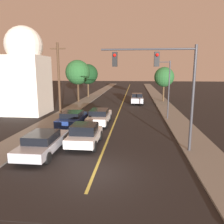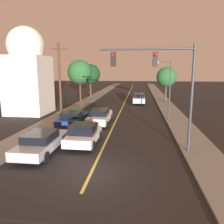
{
  "view_description": "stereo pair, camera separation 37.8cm",
  "coord_description": "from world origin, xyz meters",
  "px_view_note": "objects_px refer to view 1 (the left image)",
  "views": [
    {
      "loc": [
        2.06,
        -10.5,
        5.32
      ],
      "look_at": [
        0.0,
        8.82,
        1.6
      ],
      "focal_mm": 35.0,
      "sensor_mm": 36.0,
      "label": 1
    },
    {
      "loc": [
        2.43,
        -10.46,
        5.32
      ],
      "look_at": [
        0.0,
        8.82,
        1.6
      ],
      "focal_mm": 35.0,
      "sensor_mm": 36.0,
      "label": 2
    }
  ],
  "objects_px": {
    "utility_pole_left": "(59,81)",
    "tree_left_far": "(88,74)",
    "tree_left_near": "(78,72)",
    "domed_building_left": "(26,71)",
    "car_near_lane_front": "(85,134)",
    "tree_right_near": "(164,77)",
    "streetlamp_right": "(165,81)",
    "car_far_oncoming": "(137,98)",
    "car_outer_lane_front": "(43,142)",
    "traffic_signal_mast": "(164,76)",
    "car_near_lane_second": "(99,116)",
    "car_outer_lane_second": "(73,119)"
  },
  "relations": [
    {
      "from": "utility_pole_left",
      "to": "car_near_lane_second",
      "type": "bearing_deg",
      "value": -12.93
    },
    {
      "from": "streetlamp_right",
      "to": "domed_building_left",
      "type": "bearing_deg",
      "value": 174.42
    },
    {
      "from": "utility_pole_left",
      "to": "tree_left_far",
      "type": "xyz_separation_m",
      "value": [
        -1.28,
        20.05,
        0.3
      ]
    },
    {
      "from": "car_far_oncoming",
      "to": "car_outer_lane_front",
      "type": "bearing_deg",
      "value": 74.54
    },
    {
      "from": "car_outer_lane_second",
      "to": "tree_left_far",
      "type": "distance_m",
      "value": 23.15
    },
    {
      "from": "car_outer_lane_second",
      "to": "tree_left_near",
      "type": "distance_m",
      "value": 16.8
    },
    {
      "from": "car_outer_lane_front",
      "to": "car_outer_lane_second",
      "type": "relative_size",
      "value": 1.04
    },
    {
      "from": "car_near_lane_front",
      "to": "utility_pole_left",
      "type": "bearing_deg",
      "value": 120.44
    },
    {
      "from": "tree_left_near",
      "to": "car_far_oncoming",
      "type": "bearing_deg",
      "value": -1.64
    },
    {
      "from": "domed_building_left",
      "to": "tree_left_near",
      "type": "bearing_deg",
      "value": 69.7
    },
    {
      "from": "tree_left_near",
      "to": "domed_building_left",
      "type": "xyz_separation_m",
      "value": [
        -3.73,
        -10.08,
        0.21
      ]
    },
    {
      "from": "car_outer_lane_front",
      "to": "domed_building_left",
      "type": "relative_size",
      "value": 0.48
    },
    {
      "from": "streetlamp_right",
      "to": "utility_pole_left",
      "type": "distance_m",
      "value": 11.24
    },
    {
      "from": "car_near_lane_second",
      "to": "car_far_oncoming",
      "type": "bearing_deg",
      "value": 74.63
    },
    {
      "from": "tree_left_near",
      "to": "utility_pole_left",
      "type": "bearing_deg",
      "value": -83.51
    },
    {
      "from": "car_near_lane_front",
      "to": "car_outer_lane_second",
      "type": "xyz_separation_m",
      "value": [
        -2.33,
        4.96,
        -0.01
      ]
    },
    {
      "from": "car_near_lane_front",
      "to": "car_outer_lane_front",
      "type": "distance_m",
      "value": 2.97
    },
    {
      "from": "tree_right_near",
      "to": "domed_building_left",
      "type": "distance_m",
      "value": 21.75
    },
    {
      "from": "car_near_lane_front",
      "to": "tree_left_far",
      "type": "distance_m",
      "value": 28.39
    },
    {
      "from": "streetlamp_right",
      "to": "tree_left_near",
      "type": "relative_size",
      "value": 0.9
    },
    {
      "from": "car_near_lane_front",
      "to": "traffic_signal_mast",
      "type": "height_order",
      "value": "traffic_signal_mast"
    },
    {
      "from": "car_near_lane_front",
      "to": "domed_building_left",
      "type": "xyz_separation_m",
      "value": [
        -9.65,
        10.76,
        4.38
      ]
    },
    {
      "from": "tree_left_far",
      "to": "tree_right_near",
      "type": "relative_size",
      "value": 1.11
    },
    {
      "from": "car_near_lane_front",
      "to": "tree_left_far",
      "type": "bearing_deg",
      "value": 101.68
    },
    {
      "from": "car_near_lane_front",
      "to": "utility_pole_left",
      "type": "relative_size",
      "value": 0.5
    },
    {
      "from": "traffic_signal_mast",
      "to": "streetlamp_right",
      "type": "xyz_separation_m",
      "value": [
        1.39,
        9.74,
        -0.81
      ]
    },
    {
      "from": "car_near_lane_second",
      "to": "tree_left_far",
      "type": "xyz_separation_m",
      "value": [
        -5.69,
        21.06,
        3.8
      ]
    },
    {
      "from": "traffic_signal_mast",
      "to": "tree_right_near",
      "type": "distance_m",
      "value": 23.74
    },
    {
      "from": "car_far_oncoming",
      "to": "traffic_signal_mast",
      "type": "bearing_deg",
      "value": 93.92
    },
    {
      "from": "tree_right_near",
      "to": "domed_building_left",
      "type": "bearing_deg",
      "value": -145.85
    },
    {
      "from": "car_near_lane_second",
      "to": "tree_left_far",
      "type": "height_order",
      "value": "tree_left_far"
    },
    {
      "from": "utility_pole_left",
      "to": "tree_right_near",
      "type": "bearing_deg",
      "value": 50.49
    },
    {
      "from": "traffic_signal_mast",
      "to": "streetlamp_right",
      "type": "height_order",
      "value": "traffic_signal_mast"
    },
    {
      "from": "domed_building_left",
      "to": "car_near_lane_front",
      "type": "bearing_deg",
      "value": -48.09
    },
    {
      "from": "utility_pole_left",
      "to": "tree_left_near",
      "type": "distance_m",
      "value": 13.43
    },
    {
      "from": "utility_pole_left",
      "to": "domed_building_left",
      "type": "bearing_deg",
      "value": 148.2
    },
    {
      "from": "car_near_lane_front",
      "to": "tree_left_near",
      "type": "xyz_separation_m",
      "value": [
        -5.93,
        20.83,
        4.17
      ]
    },
    {
      "from": "car_far_oncoming",
      "to": "car_near_lane_front",
      "type": "bearing_deg",
      "value": 79.35
    },
    {
      "from": "utility_pole_left",
      "to": "tree_left_far",
      "type": "height_order",
      "value": "utility_pole_left"
    },
    {
      "from": "tree_left_near",
      "to": "tree_left_far",
      "type": "height_order",
      "value": "tree_left_near"
    },
    {
      "from": "tree_left_far",
      "to": "tree_right_near",
      "type": "distance_m",
      "value": 14.76
    },
    {
      "from": "car_outer_lane_front",
      "to": "car_outer_lane_second",
      "type": "xyz_separation_m",
      "value": [
        -0.0,
        6.8,
        0.05
      ]
    },
    {
      "from": "car_near_lane_front",
      "to": "car_near_lane_second",
      "type": "distance_m",
      "value": 6.49
    },
    {
      "from": "traffic_signal_mast",
      "to": "utility_pole_left",
      "type": "height_order",
      "value": "utility_pole_left"
    },
    {
      "from": "car_far_oncoming",
      "to": "traffic_signal_mast",
      "type": "distance_m",
      "value": 21.58
    },
    {
      "from": "traffic_signal_mast",
      "to": "domed_building_left",
      "type": "height_order",
      "value": "domed_building_left"
    },
    {
      "from": "car_near_lane_front",
      "to": "streetlamp_right",
      "type": "xyz_separation_m",
      "value": [
        6.71,
        9.16,
        3.36
      ]
    },
    {
      "from": "tree_left_near",
      "to": "tree_right_near",
      "type": "bearing_deg",
      "value": 8.46
    },
    {
      "from": "car_outer_lane_front",
      "to": "tree_left_far",
      "type": "bearing_deg",
      "value": 96.53
    },
    {
      "from": "car_outer_lane_front",
      "to": "traffic_signal_mast",
      "type": "xyz_separation_m",
      "value": [
        7.64,
        1.26,
        4.23
      ]
    }
  ]
}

